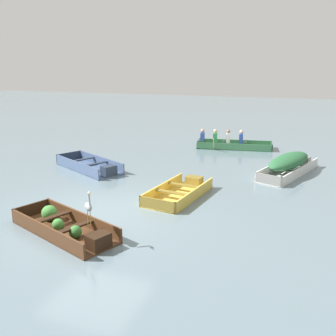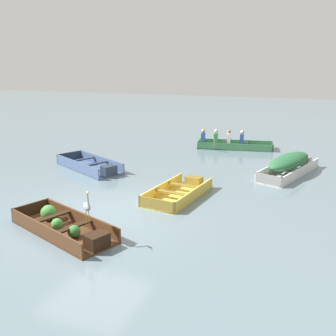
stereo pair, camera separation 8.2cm
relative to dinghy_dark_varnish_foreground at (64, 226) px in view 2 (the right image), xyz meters
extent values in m
plane|color=slate|center=(0.11, 1.10, -0.15)|extent=(80.00, 80.00, 0.00)
cube|color=#4C2D19|center=(-0.01, -0.01, -0.13)|extent=(3.14, 2.04, 0.04)
cube|color=#4C2D19|center=(0.17, 0.46, 0.03)|extent=(2.78, 1.10, 0.36)
cube|color=#4C2D19|center=(-0.19, -0.48, 0.03)|extent=(2.78, 1.10, 0.36)
cube|color=black|center=(-1.37, 0.51, 0.03)|extent=(0.42, 1.00, 0.36)
cube|color=black|center=(1.20, -0.47, 0.05)|extent=(0.51, 0.57, 0.33)
cube|color=black|center=(0.40, -0.17, 0.12)|extent=(0.49, 0.95, 0.04)
cube|color=black|center=(-0.43, 0.15, 0.12)|extent=(0.49, 0.95, 0.04)
sphere|color=#387533|center=(0.46, -0.23, 0.04)|extent=(0.29, 0.29, 0.29)
sphere|color=#428438|center=(-0.17, -0.01, 0.03)|extent=(0.28, 0.28, 0.28)
sphere|color=#428438|center=(-0.73, 0.40, 0.09)|extent=(0.40, 0.40, 0.40)
cube|color=white|center=(4.72, 7.03, -0.13)|extent=(2.05, 3.57, 0.04)
cube|color=white|center=(4.28, 7.18, 0.03)|extent=(1.17, 3.27, 0.36)
cube|color=white|center=(5.15, 6.88, 0.03)|extent=(1.17, 3.27, 0.36)
cube|color=gray|center=(4.16, 5.42, 0.03)|extent=(0.94, 0.37, 0.36)
cube|color=gray|center=(5.22, 8.48, 0.05)|extent=(0.53, 0.48, 0.32)
cube|color=gray|center=(4.88, 7.52, 0.12)|extent=(0.88, 0.44, 0.04)
cube|color=gray|center=(4.55, 6.54, 0.12)|extent=(0.88, 0.44, 0.04)
ellipsoid|color=#286038|center=(4.72, 7.03, 0.35)|extent=(1.80, 2.97, 0.47)
cube|color=#475B7F|center=(-2.48, 5.06, -0.13)|extent=(3.24, 2.38, 0.04)
cube|color=#475B7F|center=(-2.24, 5.54, 0.05)|extent=(2.76, 1.43, 0.41)
cube|color=#475B7F|center=(-2.72, 4.59, 0.05)|extent=(2.76, 1.43, 0.41)
cube|color=#273246|center=(-3.83, 5.75, 0.05)|extent=(0.55, 1.02, 0.41)
cube|color=#273246|center=(-1.27, 4.45, 0.07)|extent=(0.55, 0.61, 0.36)
cube|color=#273246|center=(-2.07, 4.86, 0.16)|extent=(0.60, 0.98, 0.04)
cube|color=#273246|center=(-2.89, 5.27, 0.16)|extent=(0.60, 0.98, 0.04)
cube|color=#E5BC47|center=(1.74, 3.31, -0.13)|extent=(1.51, 2.75, 0.04)
cube|color=#E5BC47|center=(1.19, 3.39, 0.02)|extent=(0.42, 2.60, 0.33)
cube|color=#E5BC47|center=(2.28, 3.24, 0.02)|extent=(0.42, 2.60, 0.33)
cube|color=olive|center=(1.55, 2.05, 0.02)|extent=(1.15, 0.21, 0.33)
cube|color=olive|center=(1.90, 4.43, 0.04)|extent=(0.56, 0.43, 0.30)
cube|color=olive|center=(1.79, 3.70, 0.10)|extent=(1.06, 0.31, 0.04)
cube|color=olive|center=(1.68, 2.93, 0.10)|extent=(1.06, 0.31, 0.04)
cube|color=#387047|center=(2.04, 10.74, -0.13)|extent=(3.63, 1.60, 0.04)
cube|color=#387047|center=(2.12, 10.24, 0.01)|extent=(3.47, 0.60, 0.32)
cube|color=#387047|center=(1.96, 11.24, 0.01)|extent=(3.47, 0.60, 0.32)
cube|color=#1E3D27|center=(3.75, 11.01, 0.01)|extent=(0.21, 1.06, 0.32)
cube|color=#1E3D27|center=(0.48, 10.50, 0.03)|extent=(0.43, 0.53, 0.29)
cube|color=#1E3D27|center=(1.52, 10.66, 0.09)|extent=(0.31, 0.98, 0.04)
cube|color=#1E3D27|center=(2.56, 10.83, 0.09)|extent=(0.31, 0.98, 0.04)
cube|color=#2D4CA5|center=(2.34, 10.79, 0.33)|extent=(0.22, 0.30, 0.44)
sphere|color=beige|center=(2.34, 10.79, 0.65)|extent=(0.18, 0.18, 0.18)
cube|color=white|center=(1.74, 10.70, 0.33)|extent=(0.22, 0.30, 0.44)
sphere|color=#9E7051|center=(1.74, 10.70, 0.65)|extent=(0.18, 0.18, 0.18)
cube|color=#338C4C|center=(1.13, 10.60, 0.33)|extent=(0.22, 0.30, 0.44)
sphere|color=beige|center=(1.13, 10.60, 0.65)|extent=(0.18, 0.18, 0.18)
cube|color=#2D4CA5|center=(0.52, 10.51, 0.33)|extent=(0.22, 0.30, 0.44)
sphere|color=tan|center=(0.52, 10.51, 0.65)|extent=(0.18, 0.18, 0.18)
cylinder|color=tan|center=(1.26, 9.78, 0.23)|extent=(0.14, 0.64, 0.55)
cylinder|color=tan|center=(1.00, 11.42, 0.23)|extent=(0.14, 0.64, 0.55)
cylinder|color=olive|center=(0.90, -0.27, 0.46)|extent=(0.02, 0.02, 0.35)
cylinder|color=olive|center=(0.86, -0.31, 0.46)|extent=(0.02, 0.02, 0.35)
ellipsoid|color=#93999E|center=(0.88, -0.29, 0.73)|extent=(0.33, 0.32, 0.18)
cylinder|color=#93999E|center=(0.97, -0.38, 0.95)|extent=(0.11, 0.11, 0.28)
ellipsoid|color=#93999E|center=(1.00, -0.40, 1.10)|extent=(0.12, 0.12, 0.06)
cone|color=gold|center=(1.05, -0.46, 1.10)|extent=(0.09, 0.09, 0.02)
camera|label=1|loc=(5.15, -6.83, 3.70)|focal=40.00mm
camera|label=2|loc=(5.23, -6.80, 3.70)|focal=40.00mm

